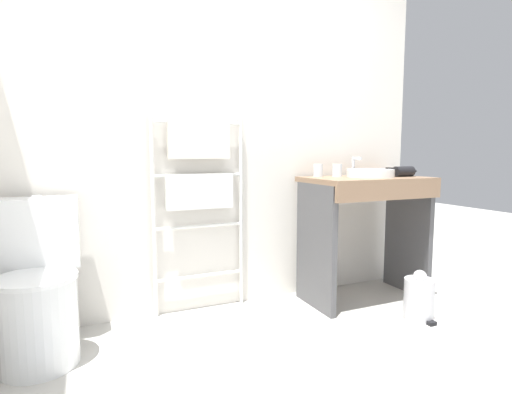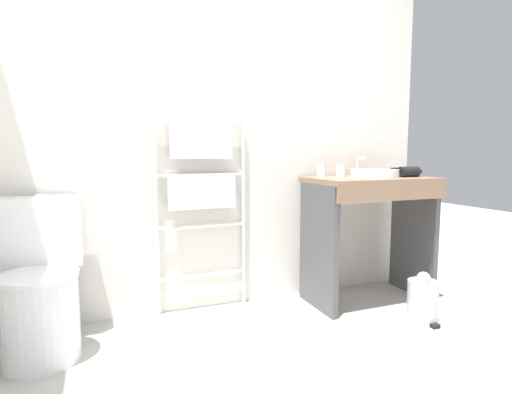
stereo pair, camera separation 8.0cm
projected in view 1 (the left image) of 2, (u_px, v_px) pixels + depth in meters
The scene contains 10 objects.
wall_back at pixel (220, 131), 2.69m from camera, with size 3.07×0.12×2.37m, color silver.
toilet at pixel (39, 291), 2.00m from camera, with size 0.39×0.53×0.82m.
towel_radiator at pixel (200, 178), 2.55m from camera, with size 0.61×0.06×1.28m.
vanity_counter at pixel (366, 219), 2.80m from camera, with size 0.85×0.52×0.87m.
sink_basin at pixel (370, 173), 2.78m from camera, with size 0.33×0.33×0.06m.
faucet at pixel (354, 164), 2.93m from camera, with size 0.02×0.10×0.14m.
cup_near_wall at pixel (318, 170), 2.81m from camera, with size 0.07×0.07×0.09m.
cup_near_edge at pixel (337, 170), 2.80m from camera, with size 0.07×0.07×0.09m.
hair_dryer at pixel (404, 171), 2.85m from camera, with size 0.20×0.16×0.07m.
trash_bin at pixel (419, 298), 2.50m from camera, with size 0.18×0.22×0.31m.
Camera 1 is at (-0.87, -1.00, 1.04)m, focal length 28.00 mm.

